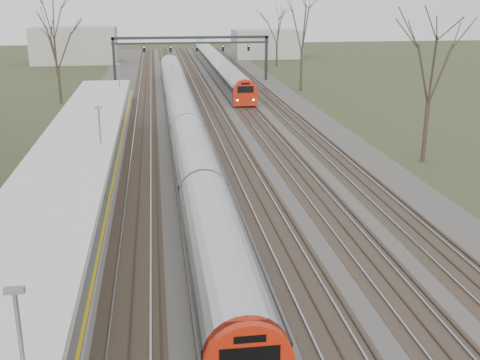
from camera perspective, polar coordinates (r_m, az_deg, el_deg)
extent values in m
cube|color=#474442|center=(53.71, -2.78, 4.87)|extent=(24.00, 160.00, 0.10)
cube|color=#4C3828|center=(53.50, -9.21, 4.66)|extent=(2.60, 160.00, 0.06)
cube|color=gray|center=(53.51, -9.98, 4.70)|extent=(0.07, 160.00, 0.12)
cube|color=gray|center=(53.47, -8.44, 4.77)|extent=(0.07, 160.00, 0.12)
cube|color=#4C3828|center=(53.53, -5.45, 4.82)|extent=(2.60, 160.00, 0.06)
cube|color=gray|center=(53.49, -6.23, 4.86)|extent=(0.07, 160.00, 0.12)
cube|color=gray|center=(53.55, -4.69, 4.92)|extent=(0.07, 160.00, 0.12)
cube|color=#4C3828|center=(53.80, -1.72, 4.95)|extent=(2.60, 160.00, 0.06)
cube|color=gray|center=(53.71, -2.48, 5.00)|extent=(0.07, 160.00, 0.12)
cube|color=gray|center=(53.86, -0.95, 5.05)|extent=(0.07, 160.00, 0.12)
cube|color=#4C3828|center=(54.28, 1.97, 5.06)|extent=(2.60, 160.00, 0.06)
cube|color=gray|center=(54.15, 1.22, 5.11)|extent=(0.07, 160.00, 0.12)
cube|color=gray|center=(54.40, 2.72, 5.15)|extent=(0.07, 160.00, 0.12)
cube|color=#4C3828|center=(54.99, 5.58, 5.15)|extent=(2.60, 160.00, 0.06)
cube|color=gray|center=(54.81, 4.85, 5.20)|extent=(0.07, 160.00, 0.12)
cube|color=gray|center=(55.15, 6.31, 5.23)|extent=(0.07, 160.00, 0.12)
cube|color=#9E9B93|center=(36.72, -14.36, -0.87)|extent=(3.50, 69.00, 1.00)
cylinder|color=slate|center=(18.27, -21.08, -13.96)|extent=(0.14, 0.14, 3.00)
cylinder|color=slate|center=(25.32, -17.27, -4.63)|extent=(0.14, 0.14, 3.00)
cylinder|color=slate|center=(32.82, -15.22, 0.56)|extent=(0.14, 0.14, 3.00)
cylinder|color=slate|center=(40.50, -13.94, 3.80)|extent=(0.14, 0.14, 3.00)
cylinder|color=slate|center=(48.29, -13.06, 6.00)|extent=(0.14, 0.14, 3.00)
cube|color=silver|center=(31.46, -15.65, 2.74)|extent=(4.10, 50.00, 0.12)
cube|color=beige|center=(31.50, -15.62, 2.44)|extent=(4.10, 50.00, 0.25)
cube|color=black|center=(82.84, -11.85, 11.01)|extent=(0.35, 0.35, 6.00)
cube|color=black|center=(84.07, 2.51, 11.44)|extent=(0.35, 0.35, 6.00)
cube|color=black|center=(82.58, -4.67, 13.31)|extent=(21.00, 0.35, 0.35)
cube|color=black|center=(82.63, -4.66, 12.83)|extent=(21.00, 0.25, 0.25)
cube|color=black|center=(82.34, -9.08, 12.17)|extent=(0.32, 0.22, 0.85)
sphere|color=#0CFF19|center=(82.18, -9.09, 12.33)|extent=(0.16, 0.16, 0.16)
cube|color=black|center=(82.37, -6.59, 12.27)|extent=(0.32, 0.22, 0.85)
sphere|color=#0CFF19|center=(82.21, -6.60, 12.43)|extent=(0.16, 0.16, 0.16)
cube|color=black|center=(82.54, -4.11, 12.35)|extent=(0.32, 0.22, 0.85)
sphere|color=#0CFF19|center=(82.38, -4.11, 12.51)|extent=(0.16, 0.16, 0.16)
cube|color=black|center=(82.85, -1.64, 12.40)|extent=(0.32, 0.22, 0.85)
sphere|color=#0CFF19|center=(82.69, -1.63, 12.57)|extent=(0.16, 0.16, 0.16)
cube|color=black|center=(83.32, 0.81, 12.44)|extent=(0.32, 0.22, 0.85)
sphere|color=#0CFF19|center=(83.16, 0.83, 12.60)|extent=(0.16, 0.16, 0.16)
cylinder|color=#2D231C|center=(44.48, 17.16, 4.39)|extent=(0.30, 0.30, 4.50)
cube|color=#A1A4AB|center=(52.85, -5.46, 5.77)|extent=(2.55, 75.00, 1.60)
cylinder|color=#A1A4AB|center=(52.73, -5.48, 6.46)|extent=(2.60, 74.70, 2.60)
cube|color=black|center=(52.71, -5.48, 6.57)|extent=(2.62, 74.40, 0.55)
cube|color=black|center=(17.22, 0.92, -16.49)|extent=(1.70, 0.12, 0.70)
cube|color=black|center=(53.04, -5.43, 4.79)|extent=(1.80, 74.00, 0.35)
cube|color=#A1A4AB|center=(92.68, -2.30, 10.81)|extent=(2.55, 60.00, 1.60)
cylinder|color=#A1A4AB|center=(92.60, -2.30, 11.21)|extent=(2.60, 59.70, 2.60)
cube|color=black|center=(92.59, -2.31, 11.27)|extent=(2.62, 59.40, 0.55)
cube|color=#B91F0A|center=(63.29, 0.49, 7.72)|extent=(2.55, 0.50, 1.50)
cylinder|color=#B91F0A|center=(63.23, 0.48, 8.35)|extent=(2.60, 0.60, 2.60)
cube|color=black|center=(62.92, 0.52, 8.59)|extent=(1.70, 0.12, 0.70)
sphere|color=white|center=(62.99, -0.26, 7.58)|extent=(0.22, 0.22, 0.22)
sphere|color=white|center=(63.24, 1.28, 7.62)|extent=(0.22, 0.22, 0.22)
cube|color=black|center=(92.79, -2.29, 10.24)|extent=(1.80, 59.00, 0.35)
imported|color=#322C56|center=(19.06, -19.98, -14.76)|extent=(0.42, 0.63, 1.67)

